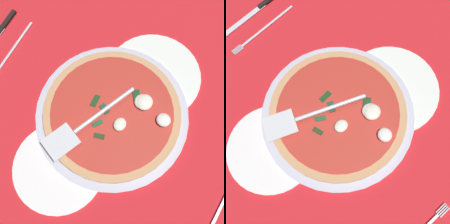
# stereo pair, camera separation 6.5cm
# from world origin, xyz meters

# --- Properties ---
(ground_plane) EXTENTS (1.01, 1.01, 0.01)m
(ground_plane) POSITION_xyz_m (0.00, 0.00, -0.00)
(ground_plane) COLOR red
(checker_pattern) EXTENTS (1.01, 1.01, 0.00)m
(checker_pattern) POSITION_xyz_m (0.00, -0.00, 0.00)
(checker_pattern) COLOR white
(checker_pattern) RESTS_ON ground_plane
(pizza_pan) EXTENTS (0.37, 0.37, 0.01)m
(pizza_pan) POSITION_xyz_m (0.02, 0.01, 0.01)
(pizza_pan) COLOR silver
(pizza_pan) RESTS_ON ground_plane
(dinner_plate_left) EXTENTS (0.24, 0.24, 0.01)m
(dinner_plate_left) POSITION_xyz_m (-0.13, 0.05, 0.01)
(dinner_plate_left) COLOR white
(dinner_plate_left) RESTS_ON ground_plane
(dinner_plate_right) EXTENTS (0.21, 0.21, 0.01)m
(dinner_plate_right) POSITION_xyz_m (0.19, -0.03, 0.01)
(dinner_plate_right) COLOR white
(dinner_plate_right) RESTS_ON ground_plane
(pizza) EXTENTS (0.33, 0.33, 0.03)m
(pizza) POSITION_xyz_m (0.01, 0.02, 0.02)
(pizza) COLOR tan
(pizza) RESTS_ON pizza_pan
(pizza_server) EXTENTS (0.24, 0.12, 0.01)m
(pizza_server) POSITION_xyz_m (0.08, -0.02, 0.05)
(pizza_server) COLOR silver
(pizza_server) RESTS_ON pizza
(place_setting_near) EXTENTS (0.22, 0.15, 0.01)m
(place_setting_near) POSITION_xyz_m (-0.01, -0.34, 0.00)
(place_setting_near) COLOR white
(place_setting_near) RESTS_ON ground_plane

